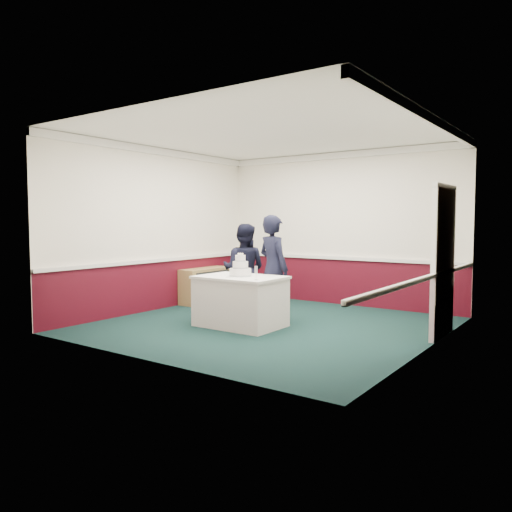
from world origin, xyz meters
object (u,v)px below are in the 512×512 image
Objects in this scene: wedding_cake at (240,269)px; cake_knife at (231,277)px; champagne_flute at (256,271)px; person_woman at (273,268)px; cake_table at (240,301)px; person_man at (244,269)px; sideboard at (206,285)px.

wedding_cake reaches higher than cake_knife.
champagne_flute is 0.94m from person_woman.
cake_table is at bearing -90.00° from wedding_cake.
cake_table is at bearing 87.92° from cake_knife.
person_woman is at bearing 145.67° from person_man.
wedding_cake is at bearing 90.00° from cake_table.
person_woman reaches higher than sideboard.
cake_table is at bearing 89.62° from person_woman.
person_woman reaches higher than cake_table.
person_man reaches higher than cake_knife.
sideboard is 2.48m from wedding_cake.
person_woman is at bearing 70.97° from cake_table.
person_man is (-1.03, 1.08, -0.13)m from champagne_flute.
champagne_flute is 1.50m from person_man.
person_man is (-0.53, 0.80, -0.10)m from wedding_cake.
cake_knife is at bearing -98.53° from wedding_cake.
champagne_flute reaches higher than cake_knife.
person_woman is at bearing 70.97° from wedding_cake.
sideboard is at bearing 143.98° from cake_table.
sideboard is 0.91× the size of cake_table.
person_woman is at bearing -20.44° from sideboard.
wedding_cake is at bearing 87.92° from cake_knife.
champagne_flute is (2.46, -1.70, 0.58)m from sideboard.
champagne_flute is at bearing 113.37° from person_man.
champagne_flute is (0.53, -0.08, 0.14)m from cake_knife.
person_woman reaches higher than champagne_flute.
wedding_cake is (0.00, 0.00, 0.50)m from cake_table.
wedding_cake reaches higher than cake_table.
wedding_cake is 1.65× the size of cake_knife.
sideboard is at bearing 146.35° from cake_knife.
cake_knife is at bearing 96.28° from person_man.
champagne_flute is 0.13× the size of person_man.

